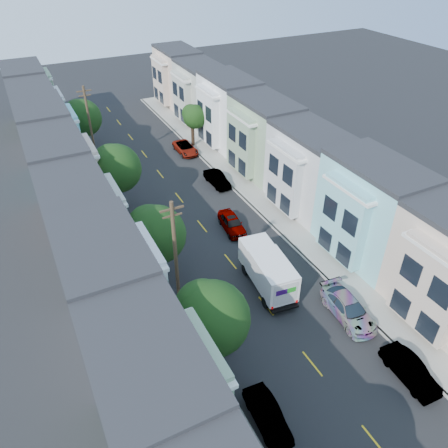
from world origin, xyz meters
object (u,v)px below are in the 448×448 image
(tree_far_r, at_px, (194,117))
(parked_right_d, at_px, (185,148))
(tree_e, at_px, (82,118))
(parked_left_d, at_px, (150,228))
(fedex_truck, at_px, (268,270))
(tree_c, at_px, (155,235))
(parked_left_c, at_px, (213,329))
(parked_right_c, at_px, (217,179))
(utility_pole_near, at_px, (176,263))
(tree_b, at_px, (210,319))
(lead_sedan, at_px, (232,223))
(parked_right_b, at_px, (348,309))
(parked_left_b, at_px, (267,416))
(tree_d, at_px, (116,169))
(motorcycle, at_px, (424,387))
(parked_right_a, at_px, (410,371))
(utility_pole_far, at_px, (91,130))

(tree_far_r, xyz_separation_m, parked_right_d, (-1.99, -1.48, -3.28))
(tree_e, bearing_deg, tree_far_r, -16.04)
(parked_left_d, bearing_deg, fedex_truck, -59.90)
(tree_c, distance_m, parked_left_d, 7.59)
(parked_left_c, xyz_separation_m, parked_right_c, (9.80, 19.49, 0.06))
(utility_pole_near, bearing_deg, tree_b, -90.02)
(parked_left_c, bearing_deg, lead_sedan, 58.78)
(parked_left_c, height_order, parked_right_d, parked_right_d)
(tree_c, relative_size, parked_right_b, 1.35)
(parked_left_b, distance_m, parked_left_d, 21.17)
(tree_b, xyz_separation_m, parked_right_c, (11.20, 22.22, -4.24))
(parked_left_b, relative_size, parked_left_d, 0.91)
(lead_sedan, height_order, parked_right_c, lead_sedan)
(tree_e, distance_m, tree_far_r, 13.76)
(parked_left_b, distance_m, parked_right_c, 28.65)
(tree_far_r, bearing_deg, tree_d, -138.13)
(motorcycle, bearing_deg, parked_right_d, 78.57)
(parked_left_d, bearing_deg, parked_right_d, 57.86)
(utility_pole_near, xyz_separation_m, parked_left_b, (1.40, -10.19, -4.48))
(tree_c, bearing_deg, parked_left_d, 77.66)
(parked_left_b, height_order, parked_right_d, parked_left_b)
(tree_d, height_order, parked_right_d, tree_d)
(parked_right_a, xyz_separation_m, motorcycle, (0.12, -1.12, -0.32))
(tree_d, bearing_deg, tree_b, -90.00)
(tree_e, xyz_separation_m, tree_far_r, (13.20, -3.79, -0.82))
(parked_right_a, bearing_deg, tree_far_r, 89.92)
(tree_far_r, bearing_deg, parked_right_b, -93.45)
(tree_e, height_order, motorcycle, tree_e)
(parked_left_c, distance_m, parked_left_d, 13.74)
(utility_pole_near, distance_m, motorcycle, 17.73)
(utility_pole_far, bearing_deg, parked_right_c, -39.60)
(parked_right_d, bearing_deg, parked_left_b, -105.16)
(parked_right_b, height_order, motorcycle, parked_right_b)
(parked_right_d, bearing_deg, parked_right_c, -90.00)
(tree_d, bearing_deg, tree_c, -90.00)
(tree_c, height_order, parked_right_b, tree_c)
(lead_sedan, bearing_deg, motorcycle, -76.18)
(tree_c, distance_m, parked_right_b, 15.61)
(tree_e, distance_m, fedex_truck, 32.33)
(tree_far_r, bearing_deg, motorcycle, -92.67)
(parked_right_a, bearing_deg, utility_pole_near, 136.69)
(utility_pole_near, relative_size, fedex_truck, 1.56)
(tree_d, xyz_separation_m, tree_e, (-0.00, 15.62, -0.37))
(tree_d, relative_size, parked_right_a, 1.77)
(parked_right_b, xyz_separation_m, motorcycle, (0.12, -7.17, -0.38))
(tree_e, xyz_separation_m, lead_sedan, (8.66, -23.00, -4.01))
(tree_b, bearing_deg, utility_pole_far, 90.00)
(utility_pole_far, bearing_deg, utility_pole_near, -90.00)
(parked_left_d, bearing_deg, parked_right_a, -65.59)
(parked_right_b, bearing_deg, lead_sedan, 105.22)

